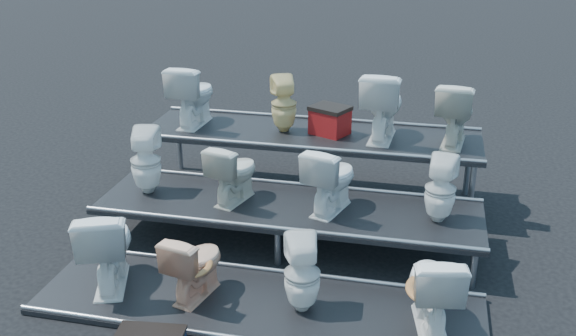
% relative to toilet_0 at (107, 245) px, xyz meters
% --- Properties ---
extents(ground, '(80.00, 80.00, 0.00)m').
position_rel_toilet_0_xyz_m(ground, '(1.49, 1.30, -0.49)').
color(ground, black).
rests_on(ground, ground).
extents(tier_front, '(4.20, 1.20, 0.06)m').
position_rel_toilet_0_xyz_m(tier_front, '(1.49, 0.00, -0.46)').
color(tier_front, black).
rests_on(tier_front, ground).
extents(tier_mid, '(4.20, 1.20, 0.46)m').
position_rel_toilet_0_xyz_m(tier_mid, '(1.49, 1.30, -0.26)').
color(tier_mid, black).
rests_on(tier_mid, ground).
extents(tier_back, '(4.20, 1.20, 0.86)m').
position_rel_toilet_0_xyz_m(tier_back, '(1.49, 2.60, -0.06)').
color(tier_back, black).
rests_on(tier_back, ground).
extents(toilet_0, '(0.74, 0.95, 0.86)m').
position_rel_toilet_0_xyz_m(toilet_0, '(0.00, 0.00, 0.00)').
color(toilet_0, white).
rests_on(toilet_0, tier_front).
extents(toilet_1, '(0.52, 0.73, 0.68)m').
position_rel_toilet_0_xyz_m(toilet_1, '(0.89, 0.00, -0.09)').
color(toilet_1, '#E9AC88').
rests_on(toilet_1, tier_front).
extents(toilet_2, '(0.42, 0.42, 0.74)m').
position_rel_toilet_0_xyz_m(toilet_2, '(1.92, 0.00, -0.06)').
color(toilet_2, white).
rests_on(toilet_2, tier_front).
extents(toilet_3, '(0.57, 0.83, 0.78)m').
position_rel_toilet_0_xyz_m(toilet_3, '(3.07, 0.00, -0.04)').
color(toilet_3, white).
rests_on(toilet_3, tier_front).
extents(toilet_4, '(0.41, 0.41, 0.76)m').
position_rel_toilet_0_xyz_m(toilet_4, '(-0.15, 1.30, 0.35)').
color(toilet_4, white).
rests_on(toilet_4, tier_mid).
extents(toilet_5, '(0.54, 0.74, 0.68)m').
position_rel_toilet_0_xyz_m(toilet_5, '(0.88, 1.30, 0.31)').
color(toilet_5, beige).
rests_on(toilet_5, tier_mid).
extents(toilet_6, '(0.61, 0.81, 0.74)m').
position_rel_toilet_0_xyz_m(toilet_6, '(1.96, 1.30, 0.34)').
color(toilet_6, white).
rests_on(toilet_6, tier_mid).
extents(toilet_7, '(0.37, 0.38, 0.71)m').
position_rel_toilet_0_xyz_m(toilet_7, '(3.10, 1.30, 0.33)').
color(toilet_7, white).
rests_on(toilet_7, tier_mid).
extents(toilet_8, '(0.50, 0.81, 0.80)m').
position_rel_toilet_0_xyz_m(toilet_8, '(-0.05, 2.60, 0.77)').
color(toilet_8, white).
rests_on(toilet_8, tier_back).
extents(toilet_9, '(0.42, 0.42, 0.71)m').
position_rel_toilet_0_xyz_m(toilet_9, '(1.15, 2.60, 0.72)').
color(toilet_9, '#E7D08A').
rests_on(toilet_9, tier_back).
extents(toilet_10, '(0.53, 0.86, 0.85)m').
position_rel_toilet_0_xyz_m(toilet_10, '(2.37, 2.60, 0.80)').
color(toilet_10, white).
rests_on(toilet_10, tier_back).
extents(toilet_11, '(0.52, 0.80, 0.77)m').
position_rel_toilet_0_xyz_m(toilet_11, '(3.22, 2.60, 0.76)').
color(toilet_11, beige).
rests_on(toilet_11, tier_back).
extents(red_crate, '(0.53, 0.49, 0.31)m').
position_rel_toilet_0_xyz_m(red_crate, '(1.73, 2.62, 0.53)').
color(red_crate, maroon).
rests_on(red_crate, tier_back).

